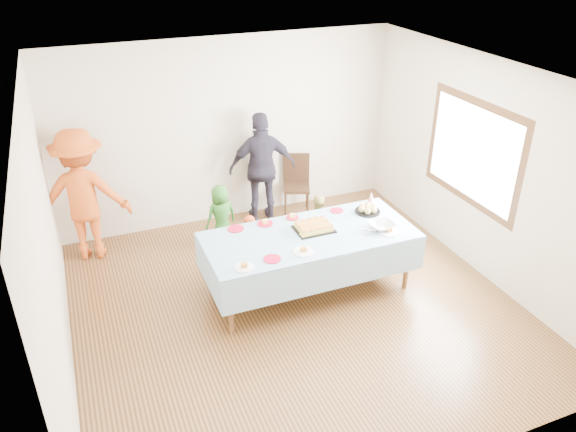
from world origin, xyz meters
name	(u,v)px	position (x,y,z in m)	size (l,w,h in m)	color
ground	(294,305)	(0.00, 0.00, 0.00)	(5.00, 5.00, 0.00)	#422812
room_walls	(300,167)	(0.05, 0.00, 1.77)	(5.04, 5.04, 2.72)	beige
party_table	(310,238)	(0.29, 0.24, 0.72)	(2.50, 1.10, 0.78)	brown
birthday_cake	(314,227)	(0.38, 0.33, 0.82)	(0.46, 0.35, 0.08)	black
rolls_tray	(368,209)	(1.20, 0.48, 0.82)	(0.32, 0.32, 0.10)	black
punch_bowl	(382,226)	(1.15, 0.04, 0.82)	(0.30, 0.30, 0.07)	silver
party_hat	(371,197)	(1.37, 0.70, 0.86)	(0.09, 0.09, 0.16)	silver
fork_pile	(371,229)	(1.00, 0.03, 0.81)	(0.24, 0.18, 0.07)	white
plate_red_far_a	(236,229)	(-0.48, 0.69, 0.79)	(0.20, 0.20, 0.01)	#B90D2B
plate_red_far_b	(265,224)	(-0.11, 0.68, 0.79)	(0.19, 0.19, 0.01)	#B90D2B
plate_red_far_c	(292,218)	(0.26, 0.69, 0.79)	(0.16, 0.16, 0.01)	#B90D2B
plate_red_far_d	(337,210)	(0.85, 0.66, 0.79)	(0.17, 0.17, 0.01)	#B90D2B
plate_red_near	(272,259)	(-0.31, -0.11, 0.79)	(0.19, 0.19, 0.01)	#B90D2B
plate_white_left	(244,267)	(-0.65, -0.15, 0.79)	(0.20, 0.20, 0.01)	white
plate_white_mid	(303,252)	(0.07, -0.10, 0.79)	(0.23, 0.23, 0.01)	white
plate_white_right	(389,232)	(1.18, -0.07, 0.79)	(0.23, 0.23, 0.01)	white
dining_chair	(297,180)	(0.98, 2.27, 0.51)	(0.51, 0.51, 0.91)	black
toddler_left	(249,244)	(-0.25, 0.90, 0.41)	(0.30, 0.20, 0.82)	#C64018
toddler_mid	(221,216)	(-0.39, 1.67, 0.45)	(0.44, 0.29, 0.91)	#296822
toddler_right	(317,224)	(0.76, 1.04, 0.42)	(0.41, 0.32, 0.83)	tan
adult_left	(83,195)	(-2.10, 2.10, 0.90)	(1.16, 0.67, 1.79)	#C74D18
adult_right	(262,168)	(0.40, 2.20, 0.84)	(0.98, 0.41, 1.67)	#272331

